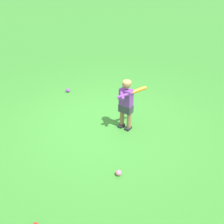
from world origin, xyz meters
TOP-DOWN VIEW (x-y plane):
  - ground_plane at (0.00, 0.00)m, footprint 40.00×40.00m
  - child_batter at (-0.31, -0.35)m, footprint 0.33×0.64m
  - play_ball_center_lawn at (-1.49, 0.36)m, footprint 0.10×0.10m
  - play_ball_by_bucket at (1.74, 0.31)m, footprint 0.10×0.10m

SIDE VIEW (x-z plane):
  - ground_plane at x=0.00m, z-range 0.00..0.00m
  - play_ball_center_lawn at x=-1.49m, z-range 0.00..0.10m
  - play_ball_by_bucket at x=1.74m, z-range 0.00..0.10m
  - child_batter at x=-0.31m, z-range 0.11..1.19m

